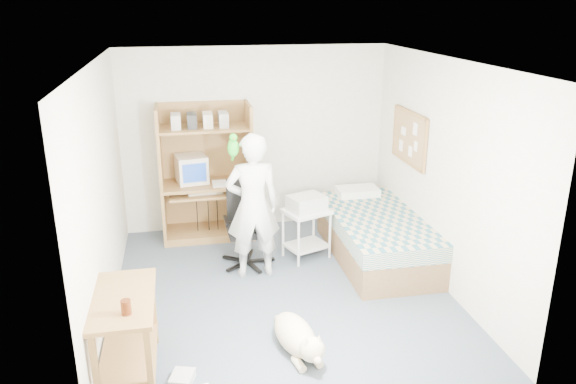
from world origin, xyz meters
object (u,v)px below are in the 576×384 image
(computer_hutch, at_px, (206,178))
(bed, at_px, (376,236))
(person, at_px, (253,206))
(dog, at_px, (297,337))
(side_desk, at_px, (126,324))
(office_chair, at_px, (246,235))
(printer_cart, at_px, (306,226))

(computer_hutch, height_order, bed, computer_hutch)
(bed, xyz_separation_m, person, (-1.55, -0.15, 0.56))
(dog, bearing_deg, computer_hutch, 90.54)
(person, bearing_deg, side_desk, 50.26)
(computer_hutch, bearing_deg, office_chair, -67.46)
(computer_hutch, height_order, dog, computer_hutch)
(side_desk, height_order, person, person)
(office_chair, distance_m, dog, 1.95)
(dog, bearing_deg, office_chair, 85.01)
(computer_hutch, height_order, office_chair, computer_hutch)
(computer_hutch, height_order, printer_cart, computer_hutch)
(person, xyz_separation_m, printer_cart, (0.70, 0.32, -0.43))
(computer_hutch, distance_m, side_desk, 3.08)
(side_desk, bearing_deg, computer_hutch, 73.86)
(computer_hutch, bearing_deg, printer_cart, -39.40)
(bed, bearing_deg, printer_cart, 168.41)
(bed, relative_size, side_desk, 2.02)
(side_desk, relative_size, office_chair, 0.98)
(side_desk, distance_m, person, 2.14)
(person, distance_m, dog, 1.77)
(computer_hutch, bearing_deg, bed, -29.29)
(printer_cart, bearing_deg, side_desk, -156.03)
(side_desk, xyz_separation_m, office_chair, (1.25, 1.97, -0.13))
(side_desk, bearing_deg, dog, 1.62)
(computer_hutch, xyz_separation_m, side_desk, (-0.85, -2.94, -0.33))
(person, bearing_deg, printer_cart, -156.97)
(side_desk, bearing_deg, printer_cart, 44.78)
(bed, xyz_separation_m, office_chair, (-1.60, 0.16, 0.08))
(office_chair, height_order, dog, office_chair)
(printer_cart, bearing_deg, computer_hutch, 119.80)
(office_chair, xyz_separation_m, dog, (0.23, -1.93, -0.20))
(office_chair, height_order, printer_cart, office_chair)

